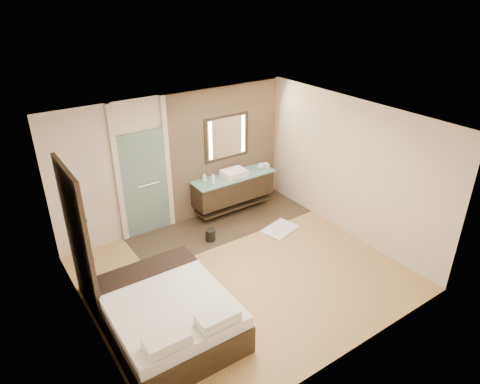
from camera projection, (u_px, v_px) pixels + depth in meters
floor at (243, 273)px, 7.42m from camera, size 5.00×5.00×0.00m
tile_strip at (222, 224)px, 8.90m from camera, size 3.80×1.30×0.01m
stone_wall at (226, 150)px, 9.00m from camera, size 2.60×0.08×2.70m
vanity at (234, 188)px, 9.13m from camera, size 1.85×0.55×0.88m
mirror_unit at (227, 137)px, 8.82m from camera, size 1.06×0.04×0.96m
frosted_door at (144, 180)px, 8.14m from camera, size 1.10×0.12×2.70m
shoji_partition at (79, 243)px, 6.08m from camera, size 0.06×1.20×2.40m
bed at (168, 314)px, 6.06m from camera, size 1.65×2.05×0.78m
bath_mat at (280, 229)px, 8.70m from camera, size 0.82×0.66×0.02m
waste_bin at (210, 235)px, 8.30m from camera, size 0.25×0.25×0.24m
tissue_box at (266, 165)px, 9.36m from camera, size 0.14×0.14×0.10m
soap_bottle_a at (213, 179)px, 8.58m from camera, size 0.10×0.10×0.23m
soap_bottle_b at (204, 177)px, 8.72m from camera, size 0.10×0.10×0.18m
soap_bottle_c at (261, 166)px, 9.28m from camera, size 0.15×0.15×0.15m
cup at (260, 166)px, 9.34m from camera, size 0.14×0.14×0.09m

